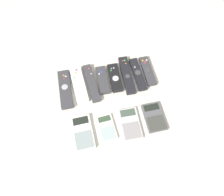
{
  "coord_description": "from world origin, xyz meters",
  "views": [
    {
      "loc": [
        -0.12,
        -0.44,
        0.94
      ],
      "look_at": [
        0.0,
        0.03,
        0.01
      ],
      "focal_mm": 35.0,
      "sensor_mm": 36.0,
      "label": 1
    }
  ],
  "objects_px": {
    "remote_1": "(79,85)",
    "calculator_2": "(130,124)",
    "calculator_0": "(83,132)",
    "remote_7": "(148,71)",
    "calculator_1": "(107,128)",
    "remote_5": "(127,75)",
    "remote_0": "(65,89)",
    "remote_3": "(103,80)",
    "calculator_3": "(154,117)",
    "remote_6": "(138,74)",
    "remote_2": "(91,83)",
    "remote_4": "(115,78)"
  },
  "relations": [
    {
      "from": "remote_6",
      "to": "remote_3",
      "type": "bearing_deg",
      "value": 177.7
    },
    {
      "from": "remote_4",
      "to": "remote_7",
      "type": "height_order",
      "value": "remote_4"
    },
    {
      "from": "remote_4",
      "to": "remote_2",
      "type": "bearing_deg",
      "value": -176.92
    },
    {
      "from": "remote_3",
      "to": "remote_1",
      "type": "bearing_deg",
      "value": -178.39
    },
    {
      "from": "calculator_0",
      "to": "calculator_1",
      "type": "distance_m",
      "value": 0.11
    },
    {
      "from": "remote_4",
      "to": "remote_5",
      "type": "bearing_deg",
      "value": 5.06
    },
    {
      "from": "remote_0",
      "to": "calculator_2",
      "type": "distance_m",
      "value": 0.36
    },
    {
      "from": "remote_0",
      "to": "remote_4",
      "type": "distance_m",
      "value": 0.25
    },
    {
      "from": "remote_1",
      "to": "calculator_2",
      "type": "bearing_deg",
      "value": -55.14
    },
    {
      "from": "remote_3",
      "to": "calculator_1",
      "type": "relative_size",
      "value": 1.26
    },
    {
      "from": "remote_6",
      "to": "calculator_2",
      "type": "distance_m",
      "value": 0.27
    },
    {
      "from": "remote_2",
      "to": "remote_1",
      "type": "bearing_deg",
      "value": 174.26
    },
    {
      "from": "remote_7",
      "to": "calculator_1",
      "type": "xyz_separation_m",
      "value": [
        -0.27,
        -0.25,
        -0.0
      ]
    },
    {
      "from": "remote_4",
      "to": "calculator_2",
      "type": "bearing_deg",
      "value": -85.49
    },
    {
      "from": "remote_2",
      "to": "calculator_2",
      "type": "height_order",
      "value": "remote_2"
    },
    {
      "from": "remote_3",
      "to": "remote_4",
      "type": "xyz_separation_m",
      "value": [
        0.06,
        -0.0,
        0.0
      ]
    },
    {
      "from": "calculator_2",
      "to": "remote_4",
      "type": "bearing_deg",
      "value": 94.77
    },
    {
      "from": "remote_1",
      "to": "remote_4",
      "type": "distance_m",
      "value": 0.18
    },
    {
      "from": "remote_0",
      "to": "remote_5",
      "type": "relative_size",
      "value": 0.96
    },
    {
      "from": "remote_6",
      "to": "calculator_0",
      "type": "distance_m",
      "value": 0.4
    },
    {
      "from": "remote_3",
      "to": "remote_0",
      "type": "bearing_deg",
      "value": -175.58
    },
    {
      "from": "remote_5",
      "to": "calculator_0",
      "type": "relative_size",
      "value": 1.38
    },
    {
      "from": "remote_0",
      "to": "calculator_2",
      "type": "height_order",
      "value": "remote_0"
    },
    {
      "from": "remote_0",
      "to": "calculator_1",
      "type": "height_order",
      "value": "remote_0"
    },
    {
      "from": "remote_2",
      "to": "calculator_2",
      "type": "distance_m",
      "value": 0.28
    },
    {
      "from": "calculator_3",
      "to": "remote_6",
      "type": "bearing_deg",
      "value": 92.6
    },
    {
      "from": "calculator_0",
      "to": "calculator_2",
      "type": "relative_size",
      "value": 1.02
    },
    {
      "from": "remote_2",
      "to": "remote_6",
      "type": "relative_size",
      "value": 1.14
    },
    {
      "from": "remote_5",
      "to": "calculator_1",
      "type": "distance_m",
      "value": 0.3
    },
    {
      "from": "remote_0",
      "to": "remote_4",
      "type": "xyz_separation_m",
      "value": [
        0.25,
        0.01,
        0.0
      ]
    },
    {
      "from": "remote_0",
      "to": "remote_7",
      "type": "relative_size",
      "value": 1.22
    },
    {
      "from": "remote_1",
      "to": "calculator_3",
      "type": "relative_size",
      "value": 1.42
    },
    {
      "from": "remote_1",
      "to": "calculator_1",
      "type": "bearing_deg",
      "value": -73.44
    },
    {
      "from": "calculator_3",
      "to": "calculator_0",
      "type": "bearing_deg",
      "value": -179.38
    },
    {
      "from": "remote_6",
      "to": "calculator_2",
      "type": "bearing_deg",
      "value": -114.37
    },
    {
      "from": "remote_6",
      "to": "remote_5",
      "type": "bearing_deg",
      "value": 171.84
    },
    {
      "from": "remote_3",
      "to": "calculator_3",
      "type": "bearing_deg",
      "value": -50.81
    },
    {
      "from": "calculator_1",
      "to": "remote_5",
      "type": "bearing_deg",
      "value": 54.92
    },
    {
      "from": "remote_1",
      "to": "calculator_2",
      "type": "xyz_separation_m",
      "value": [
        0.19,
        -0.26,
        -0.01
      ]
    },
    {
      "from": "remote_5",
      "to": "calculator_3",
      "type": "height_order",
      "value": "remote_5"
    },
    {
      "from": "remote_0",
      "to": "remote_7",
      "type": "distance_m",
      "value": 0.43
    },
    {
      "from": "remote_0",
      "to": "remote_3",
      "type": "bearing_deg",
      "value": 4.33
    },
    {
      "from": "remote_6",
      "to": "calculator_0",
      "type": "xyz_separation_m",
      "value": [
        -0.33,
        -0.24,
        -0.0
      ]
    },
    {
      "from": "calculator_0",
      "to": "calculator_2",
      "type": "distance_m",
      "value": 0.22
    },
    {
      "from": "calculator_0",
      "to": "calculator_3",
      "type": "distance_m",
      "value": 0.33
    },
    {
      "from": "remote_1",
      "to": "calculator_2",
      "type": "distance_m",
      "value": 0.32
    },
    {
      "from": "calculator_3",
      "to": "remote_3",
      "type": "bearing_deg",
      "value": 128.25
    },
    {
      "from": "remote_0",
      "to": "remote_3",
      "type": "xyz_separation_m",
      "value": [
        0.19,
        0.01,
        0.0
      ]
    },
    {
      "from": "calculator_0",
      "to": "calculator_2",
      "type": "xyz_separation_m",
      "value": [
        0.22,
        -0.01,
        -0.0
      ]
    },
    {
      "from": "remote_7",
      "to": "calculator_2",
      "type": "xyz_separation_m",
      "value": [
        -0.17,
        -0.25,
        -0.0
      ]
    }
  ]
}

